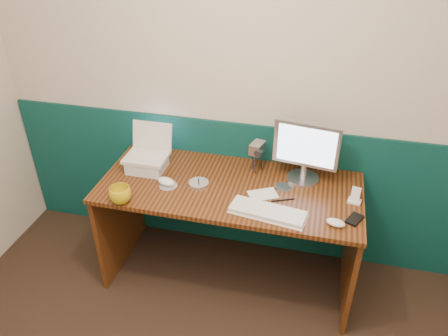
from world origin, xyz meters
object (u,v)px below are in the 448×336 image
(monitor, at_px, (306,152))
(camcorder, at_px, (257,158))
(keyboard, at_px, (268,212))
(mug, at_px, (120,195))
(laptop, at_px, (145,144))
(desk, at_px, (229,233))

(monitor, relative_size, camcorder, 2.17)
(monitor, relative_size, keyboard, 0.93)
(keyboard, xyz_separation_m, mug, (-0.84, -0.09, 0.04))
(camcorder, bearing_deg, monitor, 7.93)
(laptop, relative_size, keyboard, 0.63)
(desk, relative_size, keyboard, 3.80)
(monitor, distance_m, keyboard, 0.47)
(keyboard, bearing_deg, monitor, 76.87)
(monitor, bearing_deg, desk, -148.92)
(keyboard, bearing_deg, desk, 148.90)
(monitor, height_order, mug, monitor)
(keyboard, bearing_deg, laptop, 170.07)
(mug, bearing_deg, desk, 28.30)
(laptop, distance_m, camcorder, 0.71)
(mug, xyz_separation_m, camcorder, (0.70, 0.52, 0.04))
(desk, xyz_separation_m, mug, (-0.58, -0.31, 0.42))
(laptop, xyz_separation_m, keyboard, (0.83, -0.28, -0.18))
(monitor, relative_size, mug, 3.12)
(monitor, bearing_deg, keyboard, -103.13)
(keyboard, bearing_deg, mug, -165.47)
(keyboard, bearing_deg, camcorder, 116.65)
(monitor, bearing_deg, camcorder, -177.74)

